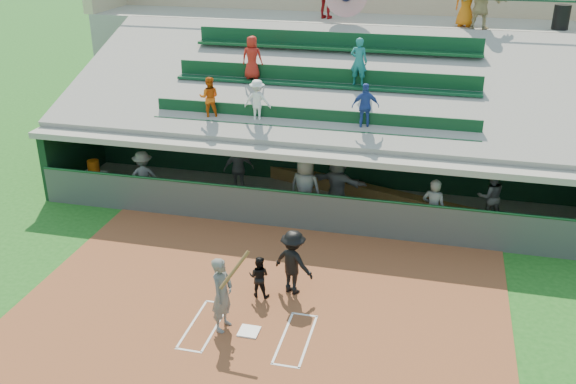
% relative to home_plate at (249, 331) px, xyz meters
% --- Properties ---
extents(ground, '(100.00, 100.00, 0.00)m').
position_rel_home_plate_xyz_m(ground, '(0.00, 0.00, -0.04)').
color(ground, '#1A5417').
rests_on(ground, ground).
extents(dirt_slab, '(11.00, 9.00, 0.02)m').
position_rel_home_plate_xyz_m(dirt_slab, '(0.00, 0.50, -0.03)').
color(dirt_slab, brown).
rests_on(dirt_slab, ground).
extents(home_plate, '(0.43, 0.43, 0.03)m').
position_rel_home_plate_xyz_m(home_plate, '(0.00, 0.00, 0.00)').
color(home_plate, white).
rests_on(home_plate, dirt_slab).
extents(batters_box_chalk, '(2.65, 1.85, 0.01)m').
position_rel_home_plate_xyz_m(batters_box_chalk, '(0.00, 0.00, -0.01)').
color(batters_box_chalk, silver).
rests_on(batters_box_chalk, dirt_slab).
extents(dugout_floor, '(16.00, 3.50, 0.04)m').
position_rel_home_plate_xyz_m(dugout_floor, '(0.00, 6.75, -0.02)').
color(dugout_floor, gray).
rests_on(dugout_floor, ground).
extents(concourse_slab, '(20.00, 3.00, 4.60)m').
position_rel_home_plate_xyz_m(concourse_slab, '(0.00, 13.50, 2.26)').
color(concourse_slab, gray).
rests_on(concourse_slab, ground).
extents(grandstand, '(20.40, 10.40, 7.80)m').
position_rel_home_plate_xyz_m(grandstand, '(-0.01, 10.51, 2.23)').
color(grandstand, '#484D48').
rests_on(grandstand, ground).
extents(batter_at_plate, '(0.88, 0.76, 1.95)m').
position_rel_home_plate_xyz_m(batter_at_plate, '(-0.57, 0.02, 0.84)').
color(batter_at_plate, '#51534E').
rests_on(batter_at_plate, dirt_slab).
extents(catcher, '(0.51, 0.40, 1.02)m').
position_rel_home_plate_xyz_m(catcher, '(-0.18, 1.42, 0.49)').
color(catcher, black).
rests_on(catcher, dirt_slab).
extents(home_umpire, '(1.17, 0.93, 1.59)m').
position_rel_home_plate_xyz_m(home_umpire, '(0.55, 1.78, 0.78)').
color(home_umpire, black).
rests_on(home_umpire, dirt_slab).
extents(dugout_bench, '(13.12, 4.69, 0.41)m').
position_rel_home_plate_xyz_m(dugout_bench, '(0.23, 7.92, 0.21)').
color(dugout_bench, olive).
rests_on(dugout_bench, dugout_floor).
extents(white_table, '(0.80, 0.66, 0.62)m').
position_rel_home_plate_xyz_m(white_table, '(-6.99, 6.03, 0.32)').
color(white_table, white).
rests_on(white_table, dugout_floor).
extents(water_cooler, '(0.37, 0.37, 0.37)m').
position_rel_home_plate_xyz_m(water_cooler, '(-7.00, 6.10, 0.81)').
color(water_cooler, '#C7550B').
rests_on(water_cooler, white_table).
extents(dugout_player_a, '(1.20, 0.97, 1.62)m').
position_rel_home_plate_xyz_m(dugout_player_a, '(-5.06, 5.67, 0.81)').
color(dugout_player_a, '#545651').
rests_on(dugout_player_a, dugout_floor).
extents(dugout_player_b, '(1.03, 0.76, 1.63)m').
position_rel_home_plate_xyz_m(dugout_player_b, '(-2.44, 6.96, 0.82)').
color(dugout_player_b, '#555752').
rests_on(dugout_player_b, dugout_floor).
extents(dugout_player_c, '(1.06, 0.81, 1.94)m').
position_rel_home_plate_xyz_m(dugout_player_c, '(0.00, 5.60, 0.98)').
color(dugout_player_c, '#575A55').
rests_on(dugout_player_c, dugout_floor).
extents(dugout_player_d, '(1.76, 0.90, 1.82)m').
position_rel_home_plate_xyz_m(dugout_player_d, '(0.83, 6.25, 0.91)').
color(dugout_player_d, '#5E605B').
rests_on(dugout_player_d, dugout_floor).
extents(dugout_player_e, '(0.72, 0.56, 1.74)m').
position_rel_home_plate_xyz_m(dugout_player_e, '(3.61, 5.27, 0.88)').
color(dugout_player_e, '#51544F').
rests_on(dugout_player_e, dugout_floor).
extents(dugout_player_f, '(0.90, 0.78, 1.57)m').
position_rel_home_plate_xyz_m(dugout_player_f, '(5.17, 6.70, 0.79)').
color(dugout_player_f, '#5C5F5A').
rests_on(dugout_player_f, dugout_floor).
extents(trash_bin, '(0.54, 0.54, 0.81)m').
position_rel_home_plate_xyz_m(trash_bin, '(7.18, 12.69, 4.97)').
color(trash_bin, black).
rests_on(trash_bin, concourse_slab).
extents(concourse_staff_b, '(0.93, 0.76, 1.64)m').
position_rel_home_plate_xyz_m(concourse_staff_b, '(4.07, 12.52, 5.39)').
color(concourse_staff_b, '#D0620C').
rests_on(concourse_staff_b, concourse_slab).
extents(concourse_staff_c, '(1.68, 0.83, 1.73)m').
position_rel_home_plate_xyz_m(concourse_staff_c, '(4.53, 12.21, 5.43)').
color(concourse_staff_c, tan).
rests_on(concourse_staff_c, concourse_slab).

